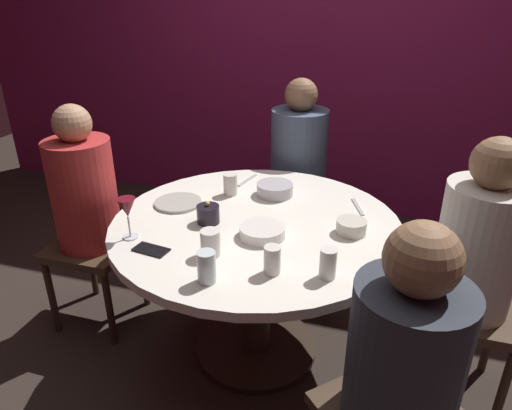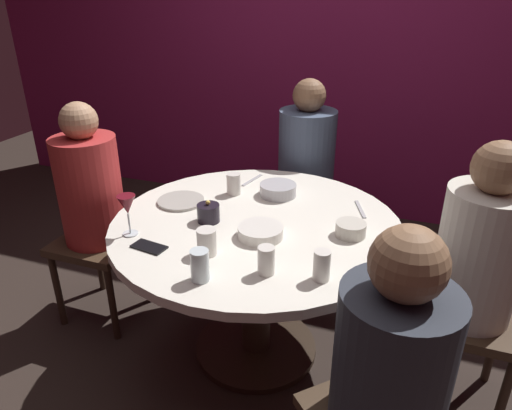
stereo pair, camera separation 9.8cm
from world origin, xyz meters
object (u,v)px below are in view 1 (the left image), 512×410
Objects in this scene: seated_diner_front_right at (406,355)px; bowl_serving_large at (275,189)px; wine_glass at (127,209)px; cup_by_left_diner at (272,260)px; candle_holder at (208,214)px; dining_table at (256,252)px; cup_near_candle at (207,267)px; dinner_plate at (178,203)px; cup_far_edge at (210,243)px; seated_diner_back at (299,155)px; seated_diner_right at (478,250)px; bowl_salad_center at (262,232)px; cup_center_front at (230,184)px; seated_diner_left at (85,197)px; cell_phone at (151,250)px; bowl_small_white at (351,227)px; cup_by_right_diner at (328,264)px.

bowl_serving_large is at bearing -11.05° from seated_diner_front_right.
wine_glass reaches higher than cup_by_left_diner.
dining_table is at bearing 19.10° from candle_holder.
cup_near_candle reaches higher than dining_table.
cup_far_edge is (0.32, -0.39, 0.05)m from dinner_plate.
dinner_plate reaches higher than dining_table.
seated_diner_right is at bearing 45.24° from seated_diner_back.
bowl_salad_center is (-0.84, -0.12, 0.02)m from seated_diner_right.
seated_diner_back reaches higher than bowl_serving_large.
cup_center_front reaches higher than dinner_plate.
seated_diner_right is at bearing 12.01° from wine_glass.
seated_diner_front_right is 10.58× the size of cup_center_front.
seated_diner_left is 1.00× the size of seated_diner_right.
wine_glass is at bearing -109.70° from cell_phone.
bowl_small_white reaches higher than cell_phone.
candle_holder is at bearing 3.55° from seated_diner_right.
cup_by_right_diner is (0.77, -0.41, 0.05)m from dinner_plate.
seated_diner_back reaches higher than cup_by_right_diner.
cup_far_edge is (-0.45, 0.02, -0.00)m from cup_by_right_diner.
cup_center_front is (0.20, 0.18, 0.05)m from dinner_plate.
seated_diner_front_right is 0.42m from cup_by_right_diner.
seated_diner_front_right is 5.96× the size of bowl_salad_center.
seated_diner_back is 1.29m from cell_phone.
cup_center_front is at bearing -17.69° from seated_diner_back.
seated_diner_right reaches higher than dinner_plate.
bowl_small_white is 0.67m from cup_near_candle.
bowl_salad_center is 1.67× the size of cup_by_right_diner.
cup_by_right_diner is at bearing 20.33° from cup_near_candle.
seated_diner_back is 10.09× the size of cup_near_candle.
bowl_small_white is (0.41, -0.29, -0.00)m from bowl_serving_large.
cup_far_edge is at bearing 107.45° from cell_phone.
seated_diner_back is at bearing 45.55° from seated_diner_left.
dining_table is 0.89m from seated_diner_left.
seated_diner_front_right is 0.78m from bowl_salad_center.
cup_by_left_diner reaches higher than candle_holder.
dining_table is at bearing 114.99° from cup_by_left_diner.
cup_near_candle is at bearing -93.60° from dining_table.
bowl_salad_center is at bearing 3.04° from seated_diner_front_right.
cup_by_right_diner is at bearing -27.74° from dinner_plate.
seated_diner_back reaches higher than bowl_small_white.
dining_table is 10.11× the size of bowl_small_white.
cup_far_edge is (-0.15, -0.20, 0.03)m from bowl_salad_center.
seated_diner_front_right is 0.70m from bowl_small_white.
seated_diner_right is (0.90, 0.00, 0.16)m from dining_table.
cup_far_edge is (-0.08, -0.32, 0.21)m from dining_table.
seated_diner_front_right is 1.27m from dinner_plate.
cup_by_right_diner is (0.40, 0.15, -0.00)m from cup_near_candle.
seated_diner_front_right is 6.26× the size of bowl_serving_large.
seated_diner_right is at bearing -2.88° from dinner_plate.
cup_near_candle reaches higher than cup_far_edge.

